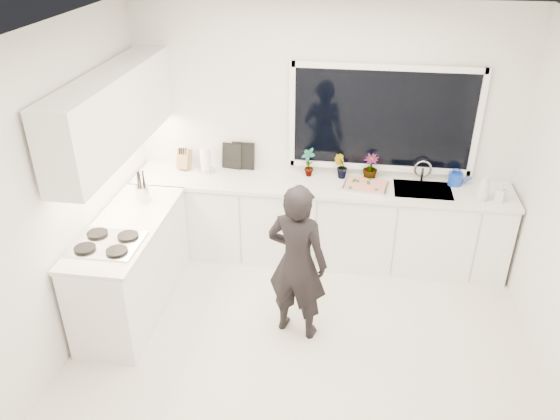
# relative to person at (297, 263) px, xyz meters

# --- Properties ---
(floor) EXTENTS (4.00, 3.50, 0.02)m
(floor) POSITION_rel_person_xyz_m (0.09, -0.22, -0.75)
(floor) COLOR beige
(floor) RESTS_ON ground
(wall_back) EXTENTS (4.00, 0.02, 2.70)m
(wall_back) POSITION_rel_person_xyz_m (0.09, 1.54, 0.61)
(wall_back) COLOR white
(wall_back) RESTS_ON ground
(wall_left) EXTENTS (0.02, 3.50, 2.70)m
(wall_left) POSITION_rel_person_xyz_m (-1.92, -0.22, 0.61)
(wall_left) COLOR white
(wall_left) RESTS_ON ground
(ceiling) EXTENTS (4.00, 3.50, 0.02)m
(ceiling) POSITION_rel_person_xyz_m (0.09, -0.22, 1.97)
(ceiling) COLOR white
(ceiling) RESTS_ON wall_back
(window) EXTENTS (1.80, 0.02, 1.00)m
(window) POSITION_rel_person_xyz_m (0.69, 1.51, 0.81)
(window) COLOR black
(window) RESTS_ON wall_back
(base_cabinets_back) EXTENTS (3.92, 0.58, 0.88)m
(base_cabinets_back) POSITION_rel_person_xyz_m (0.09, 1.23, -0.30)
(base_cabinets_back) COLOR white
(base_cabinets_back) RESTS_ON floor
(base_cabinets_left) EXTENTS (0.58, 1.60, 0.88)m
(base_cabinets_left) POSITION_rel_person_xyz_m (-1.58, 0.13, -0.30)
(base_cabinets_left) COLOR white
(base_cabinets_left) RESTS_ON floor
(countertop_back) EXTENTS (3.94, 0.62, 0.04)m
(countertop_back) POSITION_rel_person_xyz_m (0.09, 1.22, 0.16)
(countertop_back) COLOR silver
(countertop_back) RESTS_ON base_cabinets_back
(countertop_left) EXTENTS (0.62, 1.60, 0.04)m
(countertop_left) POSITION_rel_person_xyz_m (-1.58, 0.13, 0.16)
(countertop_left) COLOR silver
(countertop_left) RESTS_ON base_cabinets_left
(upper_cabinets) EXTENTS (0.34, 2.10, 0.70)m
(upper_cabinets) POSITION_rel_person_xyz_m (-1.70, 0.48, 1.11)
(upper_cabinets) COLOR white
(upper_cabinets) RESTS_ON wall_left
(sink) EXTENTS (0.58, 0.42, 0.14)m
(sink) POSITION_rel_person_xyz_m (1.14, 1.23, 0.13)
(sink) COLOR silver
(sink) RESTS_ON countertop_back
(faucet) EXTENTS (0.03, 0.03, 0.22)m
(faucet) POSITION_rel_person_xyz_m (1.14, 1.43, 0.29)
(faucet) COLOR silver
(faucet) RESTS_ON countertop_back
(stovetop) EXTENTS (0.56, 0.48, 0.03)m
(stovetop) POSITION_rel_person_xyz_m (-1.60, -0.22, 0.19)
(stovetop) COLOR black
(stovetop) RESTS_ON countertop_left
(person) EXTENTS (0.62, 0.48, 1.49)m
(person) POSITION_rel_person_xyz_m (0.00, 0.00, 0.00)
(person) COLOR black
(person) RESTS_ON floor
(pizza_tray) EXTENTS (0.48, 0.39, 0.03)m
(pizza_tray) POSITION_rel_person_xyz_m (0.56, 1.20, 0.19)
(pizza_tray) COLOR #B5B6BA
(pizza_tray) RESTS_ON countertop_back
(pizza) EXTENTS (0.44, 0.35, 0.01)m
(pizza) POSITION_rel_person_xyz_m (0.56, 1.20, 0.21)
(pizza) COLOR #AD3417
(pizza) RESTS_ON pizza_tray
(watering_can) EXTENTS (0.15, 0.15, 0.13)m
(watering_can) POSITION_rel_person_xyz_m (1.47, 1.39, 0.24)
(watering_can) COLOR #1339B3
(watering_can) RESTS_ON countertop_back
(paper_towel_roll) EXTENTS (0.13, 0.13, 0.26)m
(paper_towel_roll) POSITION_rel_person_xyz_m (-1.15, 1.33, 0.31)
(paper_towel_roll) COLOR white
(paper_towel_roll) RESTS_ON countertop_back
(knife_block) EXTENTS (0.15, 0.13, 0.22)m
(knife_block) POSITION_rel_person_xyz_m (-1.40, 1.37, 0.29)
(knife_block) COLOR #A06D4A
(knife_block) RESTS_ON countertop_back
(utensil_crock) EXTENTS (0.17, 0.17, 0.16)m
(utensil_crock) POSITION_rel_person_xyz_m (-1.58, 0.58, 0.26)
(utensil_crock) COLOR silver
(utensil_crock) RESTS_ON countertop_left
(picture_frame_large) EXTENTS (0.22, 0.05, 0.28)m
(picture_frame_large) POSITION_rel_person_xyz_m (-0.90, 1.47, 0.32)
(picture_frame_large) COLOR black
(picture_frame_large) RESTS_ON countertop_back
(picture_frame_small) EXTENTS (0.25, 0.02, 0.30)m
(picture_frame_small) POSITION_rel_person_xyz_m (-0.77, 1.47, 0.33)
(picture_frame_small) COLOR black
(picture_frame_small) RESTS_ON countertop_back
(herb_plants) EXTENTS (0.85, 0.20, 0.31)m
(herb_plants) POSITION_rel_person_xyz_m (0.30, 1.39, 0.32)
(herb_plants) COLOR #26662D
(herb_plants) RESTS_ON countertop_back
(soap_bottles) EXTENTS (0.30, 0.16, 0.29)m
(soap_bottles) POSITION_rel_person_xyz_m (1.73, 1.08, 0.31)
(soap_bottles) COLOR #D8BF66
(soap_bottles) RESTS_ON countertop_back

